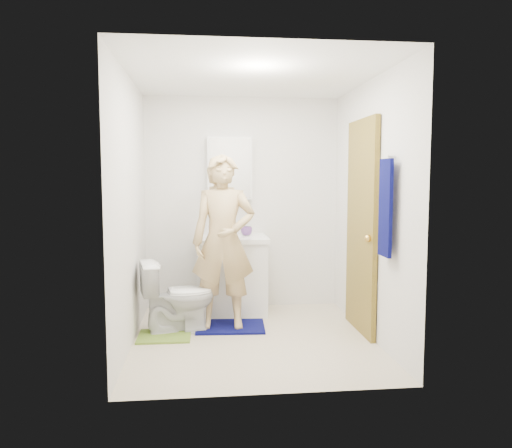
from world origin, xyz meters
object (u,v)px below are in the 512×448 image
at_px(towel, 386,208).
at_px(toothbrush_cup, 246,231).
at_px(vanity_cabinet, 231,277).
at_px(soap_dispenser, 213,229).
at_px(medicine_cabinet, 230,168).
at_px(toilet, 178,296).
at_px(man, 223,242).

xyz_separation_m(towel, toothbrush_cup, (-1.00, 1.57, -0.35)).
bearing_deg(vanity_cabinet, soap_dispenser, -155.80).
distance_m(medicine_cabinet, soap_dispenser, 0.75).
relative_size(soap_dispenser, toothbrush_cup, 1.54).
relative_size(toilet, toothbrush_cup, 5.52).
bearing_deg(soap_dispenser, toothbrush_cup, 25.39).
xyz_separation_m(medicine_cabinet, toothbrush_cup, (0.18, -0.14, -0.70)).
bearing_deg(towel, man, 144.33).
bearing_deg(man, toothbrush_cup, 70.59).
xyz_separation_m(vanity_cabinet, toilet, (-0.55, -0.62, -0.05)).
xyz_separation_m(toothbrush_cup, man, (-0.28, -0.65, -0.03)).
bearing_deg(towel, soap_dispenser, 134.56).
bearing_deg(medicine_cabinet, soap_dispenser, -122.04).
height_order(medicine_cabinet, man, medicine_cabinet).
distance_m(soap_dispenser, toothbrush_cup, 0.42).
relative_size(towel, man, 0.47).
bearing_deg(man, soap_dispenser, 104.80).
height_order(soap_dispenser, toothbrush_cup, soap_dispenser).
bearing_deg(toothbrush_cup, soap_dispenser, -154.61).
bearing_deg(toilet, vanity_cabinet, -53.41).
distance_m(vanity_cabinet, soap_dispenser, 0.59).
height_order(toilet, toothbrush_cup, toothbrush_cup).
bearing_deg(man, medicine_cabinet, 86.44).
height_order(medicine_cabinet, towel, medicine_cabinet).
height_order(toothbrush_cup, man, man).
bearing_deg(medicine_cabinet, toilet, -123.15).
xyz_separation_m(soap_dispenser, toothbrush_cup, (0.37, 0.18, -0.05)).
distance_m(vanity_cabinet, towel, 2.08).
relative_size(medicine_cabinet, man, 0.41).
xyz_separation_m(vanity_cabinet, man, (-0.11, -0.56, 0.47)).
bearing_deg(toilet, towel, -128.17).
bearing_deg(towel, toothbrush_cup, 122.51).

